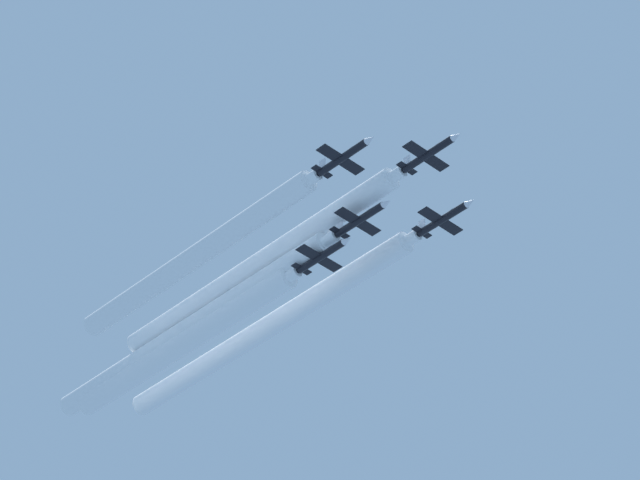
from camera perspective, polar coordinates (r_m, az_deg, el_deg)
The scene contains 10 objects.
jet_lead at distance 243.64m, azimuth 3.56°, elevation 2.81°, with size 7.62×11.09×2.67m.
jet_left_wingman at distance 251.50m, azimuth 4.03°, elevation 0.71°, with size 7.62×11.09×2.67m.
jet_right_wingman at distance 240.70m, azimuth 0.79°, elevation 2.71°, with size 7.62×11.09×2.67m.
jet_slot at distance 248.69m, azimuth 1.35°, elevation 0.69°, with size 7.62×11.09×2.67m.
jet_high_trail at distance 251.82m, azimuth 0.09°, elevation -0.50°, with size 7.62×11.09×2.67m.
smoke_trail_lead at distance 262.61m, azimuth -1.92°, elevation -0.75°, with size 3.31×58.86×3.31m.
smoke_trail_left_wingman at distance 271.98m, azimuth -1.62°, elevation -2.77°, with size 3.31×62.87×3.31m.
smoke_trail_right_wingman at distance 258.14m, azimuth -3.92°, elevation -0.46°, with size 3.31×50.24×3.31m.
smoke_trail_slot at distance 270.14m, azimuth -4.10°, elevation -2.79°, with size 3.31×62.30×3.31m.
smoke_trail_high_trail at distance 269.90m, azimuth -4.32°, elevation -3.28°, with size 3.31×49.42×3.31m.
Camera 1 is at (138.73, 128.70, 1.51)m, focal length 99.33 mm.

